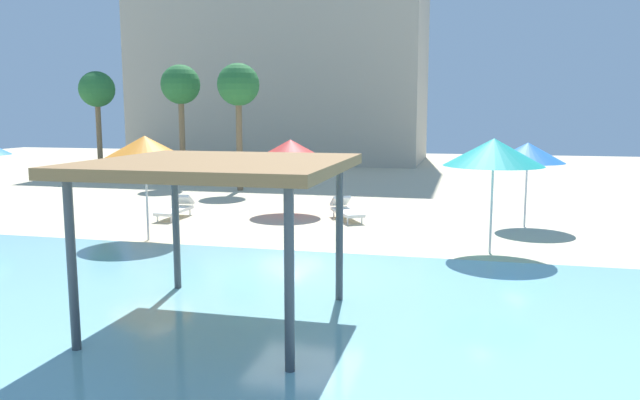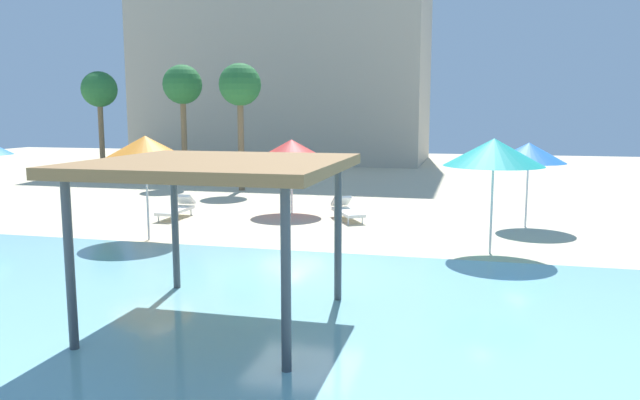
{
  "view_description": "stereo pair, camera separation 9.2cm",
  "coord_description": "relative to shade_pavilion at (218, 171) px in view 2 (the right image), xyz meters",
  "views": [
    {
      "loc": [
        3.56,
        -13.3,
        3.58
      ],
      "look_at": [
        -0.11,
        2.0,
        1.3
      ],
      "focal_mm": 34.41,
      "sensor_mm": 36.0,
      "label": 1
    },
    {
      "loc": [
        3.64,
        -13.28,
        3.58
      ],
      "look_at": [
        -0.11,
        2.0,
        1.3
      ],
      "focal_mm": 34.41,
      "sensor_mm": 36.0,
      "label": 2
    }
  ],
  "objects": [
    {
      "name": "ground_plane",
      "position": [
        0.38,
        3.95,
        -2.61
      ],
      "size": [
        80.0,
        80.0,
        0.0
      ],
      "primitive_type": "plane",
      "color": "beige"
    },
    {
      "name": "lagoon_water",
      "position": [
        0.38,
        -1.3,
        -2.59
      ],
      "size": [
        44.0,
        13.5,
        0.04
      ],
      "primitive_type": "cube",
      "color": "#7AB7C1",
      "rests_on": "ground"
    },
    {
      "name": "shade_pavilion",
      "position": [
        0.0,
        0.0,
        0.0
      ],
      "size": [
        4.03,
        4.03,
        2.8
      ],
      "color": "#42474C",
      "rests_on": "ground"
    },
    {
      "name": "beach_umbrella_orange_2",
      "position": [
        -4.69,
        5.93,
        -0.03
      ],
      "size": [
        2.44,
        2.44,
        2.92
      ],
      "color": "silver",
      "rests_on": "ground"
    },
    {
      "name": "beach_umbrella_blue_4",
      "position": [
        5.76,
        10.48,
        -0.29
      ],
      "size": [
        2.26,
        2.26,
        2.63
      ],
      "color": "silver",
      "rests_on": "ground"
    },
    {
      "name": "beach_umbrella_teal_5",
      "position": [
        4.59,
        6.49,
        -0.04
      ],
      "size": [
        2.49,
        2.49,
        2.92
      ],
      "color": "silver",
      "rests_on": "ground"
    },
    {
      "name": "beach_umbrella_red_7",
      "position": [
        -2.09,
        11.35,
        -0.34
      ],
      "size": [
        2.4,
        2.4,
        2.61
      ],
      "color": "silver",
      "rests_on": "ground"
    },
    {
      "name": "lounge_chair_1",
      "position": [
        -5.6,
        9.47,
        -2.28
      ],
      "size": [
        0.61,
        1.9,
        0.74
      ],
      "rotation": [
        0.0,
        0.0,
        -1.56
      ],
      "color": "white",
      "rests_on": "ground"
    },
    {
      "name": "lounge_chair_2",
      "position": [
        0.06,
        10.49,
        -2.28
      ],
      "size": [
        1.47,
        1.94,
        0.74
      ],
      "rotation": [
        0.0,
        0.0,
        -1.04
      ],
      "color": "white",
      "rests_on": "ground"
    },
    {
      "name": "palm_tree_0",
      "position": [
        -9.66,
        18.37,
        2.13
      ],
      "size": [
        1.9,
        1.9,
        5.83
      ],
      "color": "brown",
      "rests_on": "ground"
    },
    {
      "name": "palm_tree_1",
      "position": [
        -15.45,
        20.22,
        2.03
      ],
      "size": [
        1.9,
        1.9,
        5.71
      ],
      "color": "brown",
      "rests_on": "ground"
    },
    {
      "name": "palm_tree_2",
      "position": [
        -6.11,
        16.87,
        2.04
      ],
      "size": [
        1.9,
        1.9,
        5.73
      ],
      "color": "brown",
      "rests_on": "ground"
    },
    {
      "name": "hotel_block_0",
      "position": [
        -9.36,
        34.67,
        7.7
      ],
      "size": [
        20.34,
        10.15,
        20.63
      ],
      "primitive_type": "cube",
      "color": "#B2A893",
      "rests_on": "ground"
    }
  ]
}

